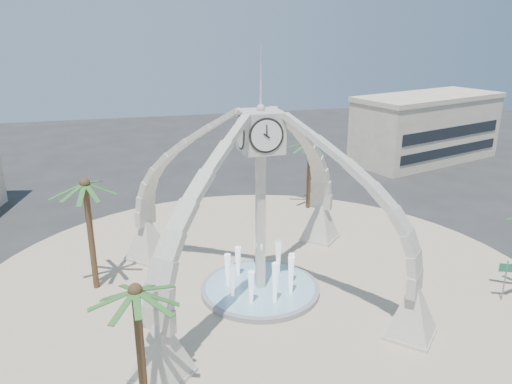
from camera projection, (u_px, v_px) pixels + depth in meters
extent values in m
plane|color=#282828|center=(260.00, 292.00, 33.78)|extent=(140.00, 140.00, 0.00)
cylinder|color=tan|center=(260.00, 291.00, 33.77)|extent=(40.00, 40.00, 0.06)
cube|color=beige|center=(260.00, 225.00, 32.21)|extent=(0.55, 0.55, 9.80)
cube|color=beige|center=(261.00, 131.00, 30.23)|extent=(2.50, 2.50, 2.50)
cone|color=beige|center=(261.00, 77.00, 29.19)|extent=(0.20, 0.20, 4.00)
cylinder|color=white|center=(266.00, 136.00, 29.05)|extent=(1.84, 0.04, 1.84)
pyramid|color=beige|center=(320.00, 222.00, 41.43)|extent=(3.80, 3.80, 3.20)
pyramid|color=beige|center=(147.00, 240.00, 38.06)|extent=(3.80, 3.80, 3.20)
pyramid|color=beige|center=(161.00, 351.00, 25.10)|extent=(3.80, 3.80, 3.20)
pyramid|color=beige|center=(412.00, 312.00, 28.47)|extent=(3.80, 3.80, 3.20)
cylinder|color=gray|center=(260.00, 289.00, 33.71)|extent=(8.00, 8.00, 0.40)
cylinder|color=#8DC1D3|center=(260.00, 286.00, 33.64)|extent=(7.40, 7.40, 0.04)
cone|color=white|center=(260.00, 265.00, 33.13)|extent=(0.60, 0.60, 3.20)
cube|color=beige|center=(426.00, 130.00, 65.31)|extent=(21.49, 13.79, 8.00)
cube|color=beige|center=(430.00, 97.00, 63.93)|extent=(21.87, 14.17, 0.60)
cylinder|color=brown|center=(91.00, 237.00, 33.06)|extent=(0.41, 0.41, 7.67)
cylinder|color=brown|center=(309.00, 175.00, 48.03)|extent=(0.40, 0.40, 6.85)
cylinder|color=brown|center=(140.00, 350.00, 22.66)|extent=(0.39, 0.39, 6.34)
cylinder|color=slate|center=(505.00, 281.00, 32.26)|extent=(0.09, 0.09, 2.86)
cube|color=#196544|center=(507.00, 268.00, 31.95)|extent=(0.90, 0.44, 0.57)
cube|color=white|center=(507.00, 268.00, 31.95)|extent=(0.97, 0.45, 0.65)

